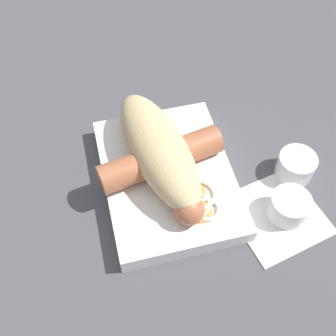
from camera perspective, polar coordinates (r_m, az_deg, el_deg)
The scene contains 8 objects.
ground_plane at distance 0.53m, azimuth 0.00°, elevation -2.09°, with size 3.00×3.00×0.00m, color #4C4C51.
food_tray at distance 0.52m, azimuth 0.00°, elevation -1.38°, with size 0.20×0.15×0.02m.
bread_roll at distance 0.50m, azimuth -1.29°, elevation 2.57°, with size 0.19×0.10×0.05m.
sausage at distance 0.50m, azimuth -0.99°, elevation 1.25°, with size 0.19×0.16×0.04m.
pickled_veggies at distance 0.49m, azimuth 4.29°, elevation -4.58°, with size 0.06×0.04×0.01m.
napkin at distance 0.52m, azimuth 14.56°, elevation -6.15°, with size 0.12×0.12×0.00m.
condiment_cup_near at distance 0.52m, azimuth 16.05°, elevation -5.19°, with size 0.05×0.05×0.03m.
condiment_cup_far at distance 0.55m, azimuth 16.87°, elevation 0.18°, with size 0.05×0.05×0.03m.
Camera 1 is at (-0.28, 0.07, 0.45)m, focal length 45.00 mm.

